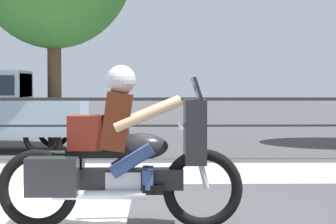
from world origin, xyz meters
The scene contains 4 objects.
ground_plane centered at (0.00, 0.00, 0.00)m, with size 120.00×120.00×0.00m, color #424244.
sidewalk_band centered at (0.00, 3.40, 0.01)m, with size 44.00×2.40×0.01m, color #A8A59E.
fence_railing centered at (0.00, 5.16, 0.91)m, with size 36.00×0.05×1.16m.
motorcycle centered at (0.16, -0.58, 0.71)m, with size 2.39×0.76×1.60m.
Camera 1 is at (0.51, -6.93, 1.42)m, focal length 70.00 mm.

